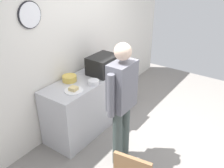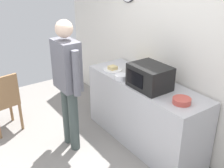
# 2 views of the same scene
# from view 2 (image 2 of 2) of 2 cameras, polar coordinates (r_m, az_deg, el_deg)

# --- Properties ---
(back_wall) EXTENTS (5.40, 0.13, 2.60)m
(back_wall) POSITION_cam_2_polar(r_m,az_deg,el_deg) (3.75, 12.88, 6.27)
(back_wall) COLOR silver
(back_wall) RESTS_ON ground_plane
(kitchen_counter) EXTENTS (1.90, 0.62, 0.94)m
(kitchen_counter) POSITION_cam_2_polar(r_m,az_deg,el_deg) (3.92, 6.54, -5.79)
(kitchen_counter) COLOR #B7B7BC
(kitchen_counter) RESTS_ON ground_plane
(microwave) EXTENTS (0.50, 0.39, 0.30)m
(microwave) POSITION_cam_2_polar(r_m,az_deg,el_deg) (3.48, 7.80, 1.48)
(microwave) COLOR black
(microwave) RESTS_ON kitchen_counter
(sandwich_plate) EXTENTS (0.28, 0.28, 0.07)m
(sandwich_plate) POSITION_cam_2_polar(r_m,az_deg,el_deg) (4.06, 0.12, 3.11)
(sandwich_plate) COLOR white
(sandwich_plate) RESTS_ON kitchen_counter
(salad_bowl) EXTENTS (0.21, 0.21, 0.06)m
(salad_bowl) POSITION_cam_2_polar(r_m,az_deg,el_deg) (3.21, 14.21, -3.39)
(salad_bowl) COLOR #C64C42
(salad_bowl) RESTS_ON kitchen_counter
(cereal_bowl) EXTENTS (0.17, 0.17, 0.07)m
(cereal_bowl) POSITION_cam_2_polar(r_m,az_deg,el_deg) (3.74, 1.89, 1.47)
(cereal_bowl) COLOR white
(cereal_bowl) RESTS_ON kitchen_counter
(mixing_bowl) EXTENTS (0.22, 0.22, 0.09)m
(mixing_bowl) POSITION_cam_2_polar(r_m,az_deg,el_deg) (4.05, 5.06, 3.39)
(mixing_bowl) COLOR gold
(mixing_bowl) RESTS_ON kitchen_counter
(fork_utensil) EXTENTS (0.14, 0.13, 0.01)m
(fork_utensil) POSITION_cam_2_polar(r_m,az_deg,el_deg) (3.73, 10.69, 0.46)
(fork_utensil) COLOR silver
(fork_utensil) RESTS_ON kitchen_counter
(spoon_utensil) EXTENTS (0.11, 0.16, 0.01)m
(spoon_utensil) POSITION_cam_2_polar(r_m,az_deg,el_deg) (3.88, 8.21, 1.59)
(spoon_utensil) COLOR silver
(spoon_utensil) RESTS_ON kitchen_counter
(person_standing) EXTENTS (0.59, 0.24, 1.79)m
(person_standing) POSITION_cam_2_polar(r_m,az_deg,el_deg) (3.59, -9.19, 1.40)
(person_standing) COLOR #3F4B49
(person_standing) RESTS_ON ground_plane
(wooden_chair) EXTENTS (0.46, 0.46, 0.94)m
(wooden_chair) POSITION_cam_2_polar(r_m,az_deg,el_deg) (4.38, -21.45, -3.24)
(wooden_chair) COLOR olive
(wooden_chair) RESTS_ON ground_plane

